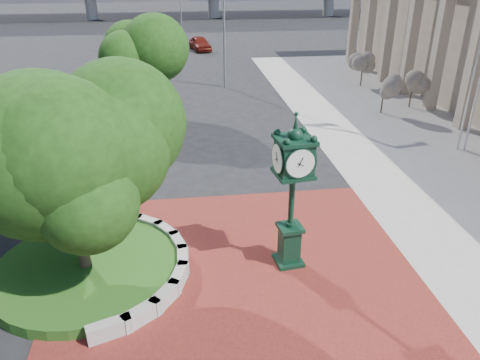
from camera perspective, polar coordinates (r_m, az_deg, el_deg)
name	(u,v)px	position (r m, az deg, el deg)	size (l,w,h in m)	color
ground	(235,263)	(16.54, -0.60, -10.08)	(200.00, 200.00, 0.00)	black
plaza	(239,280)	(15.73, -0.14, -12.14)	(12.00, 12.00, 0.04)	maroon
planter_wall	(156,263)	(16.34, -10.21, -9.89)	(2.96, 6.77, 0.54)	#9E9B93
grass_bed	(87,270)	(16.69, -18.19, -10.36)	(6.10, 6.10, 0.40)	#1B4714
tree_planter	(70,174)	(14.97, -20.02, 0.65)	(5.20, 5.20, 6.33)	#38281C
tree_street	(140,64)	(32.05, -12.07, 13.65)	(4.40, 4.40, 5.45)	#38281C
post_clock	(292,187)	(15.08, 6.40, -0.89)	(1.24, 1.24, 5.38)	black
parked_car	(200,43)	(54.29, -4.89, 16.25)	(1.77, 4.40, 1.50)	#60150D
flagpole_b	(479,50)	(27.06, 27.12, 13.95)	(1.65, 0.19, 10.51)	silver
street_lamp_near	(227,11)	(37.56, -1.60, 19.95)	(2.24, 0.52, 9.98)	slate
street_lamp_far	(182,2)	(58.24, -7.10, 20.77)	(1.79, 0.61, 8.10)	slate
shrub_near	(384,90)	(32.86, 17.13, 10.42)	(1.20, 1.20, 2.20)	#38281C
shrub_mid	(412,85)	(34.84, 20.28, 10.81)	(1.20, 1.20, 2.20)	#38281C
shrub_far	(363,66)	(39.72, 14.72, 13.24)	(1.20, 1.20, 2.20)	#38281C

